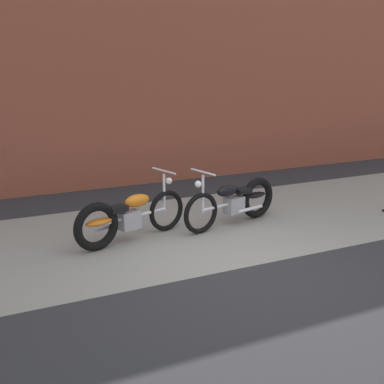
% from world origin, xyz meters
% --- Properties ---
extents(ground_plane, '(80.00, 80.00, 0.00)m').
position_xyz_m(ground_plane, '(0.00, 0.00, 0.00)').
color(ground_plane, '#2D2D30').
extents(sidewalk_slab, '(36.00, 3.50, 0.01)m').
position_xyz_m(sidewalk_slab, '(0.00, 1.75, 0.00)').
color(sidewalk_slab, gray).
rests_on(sidewalk_slab, ground).
extents(brick_building_wall, '(36.00, 0.50, 5.30)m').
position_xyz_m(brick_building_wall, '(0.00, 5.20, 2.65)').
color(brick_building_wall, brown).
rests_on(brick_building_wall, ground).
extents(motorcycle_orange, '(1.95, 0.81, 1.03)m').
position_xyz_m(motorcycle_orange, '(-1.18, 1.59, 0.40)').
color(motorcycle_orange, black).
rests_on(motorcycle_orange, ground).
extents(motorcycle_black, '(1.97, 0.74, 1.03)m').
position_xyz_m(motorcycle_black, '(0.83, 1.66, 0.40)').
color(motorcycle_black, black).
rests_on(motorcycle_black, ground).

